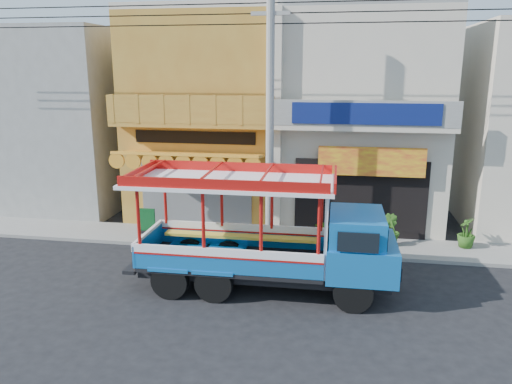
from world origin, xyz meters
TOP-DOWN VIEW (x-y plane):
  - ground at (0.00, 0.00)m, footprint 90.00×90.00m
  - sidewalk at (0.00, 4.00)m, footprint 30.00×2.00m
  - shophouse_left at (-4.00, 7.96)m, footprint 6.00×7.50m
  - shophouse_right at (2.00, 7.96)m, footprint 6.00×6.75m
  - party_pilaster at (-1.00, 4.85)m, footprint 0.35×0.30m
  - filler_building_left at (-11.00, 8.00)m, footprint 6.00×6.00m
  - utility_pole at (-0.85, 3.30)m, footprint 28.00×0.26m
  - songthaew_truck at (-0.21, 0.28)m, footprint 7.21×2.49m
  - green_sign at (-5.61, 4.03)m, footprint 0.60×0.28m
  - potted_plant_a at (0.88, 3.82)m, footprint 1.19×1.17m
  - potted_plant_b at (3.05, 4.21)m, footprint 0.75×0.72m
  - potted_plant_c at (5.53, 4.42)m, footprint 0.71×0.71m

SIDE VIEW (x-z plane):
  - ground at x=0.00m, z-range 0.00..0.00m
  - sidewalk at x=0.00m, z-range 0.00..0.12m
  - green_sign at x=-5.61m, z-range 0.05..0.97m
  - potted_plant_a at x=0.88m, z-range 0.12..1.13m
  - potted_plant_c at x=5.53m, z-range 0.12..1.17m
  - potted_plant_b at x=3.05m, z-range 0.12..1.19m
  - songthaew_truck at x=-0.21m, z-range -0.06..3.30m
  - filler_building_left at x=-11.00m, z-range 0.00..7.60m
  - party_pilaster at x=-1.00m, z-range 0.00..8.00m
  - shophouse_right at x=2.00m, z-range -0.01..8.23m
  - shophouse_left at x=-4.00m, z-range -0.01..8.23m
  - utility_pole at x=-0.85m, z-range 0.53..9.53m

